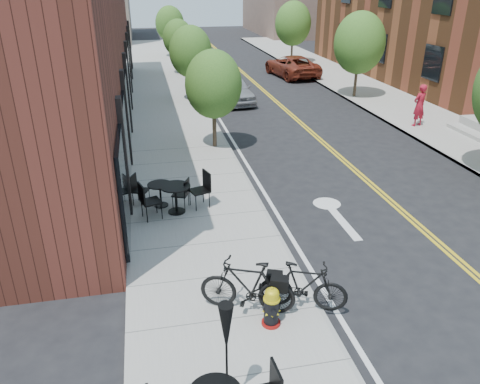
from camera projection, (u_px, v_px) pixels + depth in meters
ground at (299, 271)px, 11.12m from camera, size 120.00×120.00×0.00m
sidewalk_near at (178, 142)px, 19.62m from camera, size 4.00×70.00×0.12m
sidewalk_far at (436, 125)px, 21.83m from camera, size 4.00×70.00×0.12m
building_near at (66, 47)px, 20.91m from camera, size 5.00×28.00×7.00m
tree_near_a at (213, 84)px, 17.92m from camera, size 2.20×2.20×3.81m
tree_near_b at (191, 52)px, 24.99m from camera, size 2.30×2.30×3.98m
tree_near_c at (178, 38)px, 32.18m from camera, size 2.10×2.10×3.67m
tree_near_d at (170, 24)px, 39.19m from camera, size 2.40×2.40×4.11m
tree_far_b at (359, 43)px, 25.66m from camera, size 2.80×2.80×4.62m
tree_far_c at (293, 24)px, 36.33m from camera, size 2.80×2.80×4.62m
fire_hydrant at (271, 307)px, 9.07m from camera, size 0.42×0.42×0.87m
bicycle_left at (247, 286)px, 9.39m from camera, size 2.02×1.27×1.18m
bicycle_right at (303, 286)px, 9.46m from camera, size 1.86×1.13×1.08m
bistro_set_b at (176, 195)px, 13.41m from camera, size 2.06×1.09×1.08m
bistro_set_c at (160, 192)px, 13.83m from camera, size 1.71×1.09×0.91m
patio_umbrella at (226, 336)px, 6.87m from camera, size 0.32×0.32×2.00m
parked_car_a at (233, 89)px, 25.77m from camera, size 2.07×4.32×1.42m
parked_car_b at (211, 80)px, 28.03m from camera, size 1.77×4.48×1.45m
parked_car_c at (200, 67)px, 32.70m from camera, size 2.24×4.63×1.30m
parked_car_far at (292, 66)px, 32.52m from camera, size 3.06×5.48×1.45m
pedestrian at (419, 105)px, 21.16m from camera, size 0.80×0.64×1.90m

